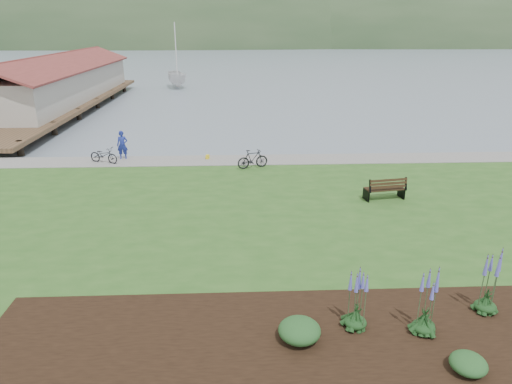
% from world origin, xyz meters
% --- Properties ---
extents(ground, '(600.00, 600.00, 0.00)m').
position_xyz_m(ground, '(0.00, 0.00, 0.00)').
color(ground, slate).
rests_on(ground, ground).
extents(lawn, '(34.00, 20.00, 0.40)m').
position_xyz_m(lawn, '(0.00, -2.00, 0.20)').
color(lawn, '#2D5A1F').
rests_on(lawn, ground).
extents(shoreline_path, '(34.00, 2.20, 0.03)m').
position_xyz_m(shoreline_path, '(0.00, 6.90, 0.42)').
color(shoreline_path, gray).
rests_on(shoreline_path, lawn).
extents(garden_bed, '(24.00, 4.40, 0.04)m').
position_xyz_m(garden_bed, '(3.00, -9.80, 0.42)').
color(garden_bed, black).
rests_on(garden_bed, lawn).
extents(far_hillside, '(580.00, 80.00, 38.00)m').
position_xyz_m(far_hillside, '(20.00, 170.00, 0.00)').
color(far_hillside, '#2F4A29').
rests_on(far_hillside, ground).
extents(pier_pavilion, '(8.00, 36.00, 5.40)m').
position_xyz_m(pier_pavilion, '(-20.00, 27.52, 2.64)').
color(pier_pavilion, '#4C3826').
rests_on(pier_pavilion, ground).
extents(park_bench, '(1.93, 1.02, 1.14)m').
position_xyz_m(park_bench, '(4.61, 0.03, 0.97)').
color(park_bench, black).
rests_on(park_bench, lawn).
extents(person, '(0.78, 0.57, 2.04)m').
position_xyz_m(person, '(-9.21, 7.50, 1.42)').
color(person, navy).
rests_on(person, lawn).
extents(bicycle_a, '(1.28, 1.95, 0.97)m').
position_xyz_m(bicycle_a, '(-10.15, 6.69, 0.88)').
color(bicycle_a, black).
rests_on(bicycle_a, lawn).
extents(bicycle_b, '(1.04, 1.87, 1.08)m').
position_xyz_m(bicycle_b, '(-1.40, 5.28, 0.94)').
color(bicycle_b, black).
rests_on(bicycle_b, lawn).
extents(sailboat, '(12.37, 12.50, 26.60)m').
position_xyz_m(sailboat, '(-10.05, 43.17, 0.00)').
color(sailboat, silver).
rests_on(sailboat, ground).
extents(pannier, '(0.24, 0.30, 0.28)m').
position_xyz_m(pannier, '(-4.08, 7.20, 0.54)').
color(pannier, yellow).
rests_on(pannier, lawn).
extents(echium_0, '(0.62, 0.62, 2.10)m').
position_xyz_m(echium_0, '(2.60, -9.73, 1.29)').
color(echium_0, '#143716').
rests_on(echium_0, garden_bed).
extents(echium_1, '(0.62, 0.62, 2.22)m').
position_xyz_m(echium_1, '(4.73, -8.88, 1.35)').
color(echium_1, '#143716').
rests_on(echium_1, garden_bed).
extents(echium_4, '(0.62, 0.62, 2.09)m').
position_xyz_m(echium_4, '(0.84, -9.44, 1.33)').
color(echium_4, '#143716').
rests_on(echium_4, garden_bed).
extents(shrub_0, '(1.11, 1.11, 0.55)m').
position_xyz_m(shrub_0, '(-0.75, -9.90, 0.72)').
color(shrub_0, '#1E4C21').
rests_on(shrub_0, garden_bed).
extents(shrub_1, '(0.87, 0.87, 0.43)m').
position_xyz_m(shrub_1, '(3.08, -11.22, 0.66)').
color(shrub_1, '#1E4C21').
rests_on(shrub_1, garden_bed).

